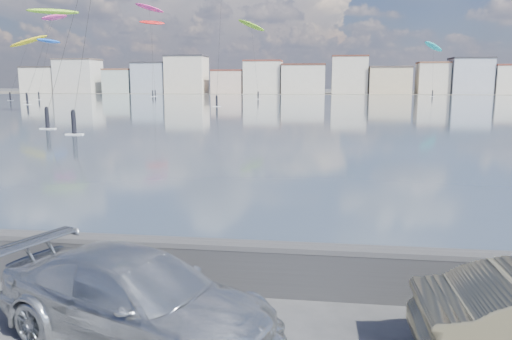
{
  "coord_description": "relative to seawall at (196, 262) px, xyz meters",
  "views": [
    {
      "loc": [
        2.43,
        -6.29,
        4.01
      ],
      "look_at": [
        1.0,
        4.0,
        2.2
      ],
      "focal_mm": 35.0,
      "sensor_mm": 36.0,
      "label": 1
    }
  ],
  "objects": [
    {
      "name": "bay_water",
      "position": [
        0.0,
        88.8,
        -0.58
      ],
      "size": [
        500.0,
        177.0,
        0.0
      ],
      "primitive_type": "cube",
      "color": "#354753",
      "rests_on": "ground"
    },
    {
      "name": "far_shore_strip",
      "position": [
        0.0,
        197.3,
        -0.57
      ],
      "size": [
        500.0,
        60.0,
        0.0
      ],
      "primitive_type": "cube",
      "color": "#4C473D",
      "rests_on": "ground"
    },
    {
      "name": "seawall",
      "position": [
        0.0,
        0.0,
        0.0
      ],
      "size": [
        400.0,
        0.36,
        1.08
      ],
      "color": "#28282B",
      "rests_on": "ground"
    },
    {
      "name": "far_buildings",
      "position": [
        1.31,
        183.3,
        5.44
      ],
      "size": [
        240.79,
        13.26,
        14.6
      ],
      "color": "silver",
      "rests_on": "ground"
    },
    {
      "name": "car_silver",
      "position": [
        -0.42,
        -2.0,
        0.12
      ],
      "size": [
        5.2,
        3.47,
        1.4
      ],
      "primitive_type": "imported",
      "rotation": [
        0.0,
        0.0,
        1.23
      ],
      "color": "silver",
      "rests_on": "ground"
    },
    {
      "name": "kitesurfer_0",
      "position": [
        -63.59,
        108.94,
        18.98
      ],
      "size": [
        4.23,
        20.38,
        21.5
      ],
      "color": "#E5338C",
      "rests_on": "ground"
    },
    {
      "name": "kitesurfer_3",
      "position": [
        -53.55,
        148.93,
        26.55
      ],
      "size": [
        9.83,
        10.23,
        29.69
      ],
      "color": "#E5338C",
      "rests_on": "ground"
    },
    {
      "name": "kitesurfer_5",
      "position": [
        -66.42,
        110.67,
        13.58
      ],
      "size": [
        3.4,
        11.03,
        14.9
      ],
      "color": "blue",
      "rests_on": "ground"
    },
    {
      "name": "kitesurfer_8",
      "position": [
        -51.8,
        145.83,
        21.62
      ],
      "size": [
        8.61,
        14.45,
        23.77
      ],
      "color": "red",
      "rests_on": "ground"
    },
    {
      "name": "kitesurfer_10",
      "position": [
        -18.31,
        131.52,
        18.76
      ],
      "size": [
        8.64,
        16.77,
        22.05
      ],
      "color": "#8CD826",
      "rests_on": "ground"
    },
    {
      "name": "kitesurfer_11",
      "position": [
        35.26,
        156.29,
        14.36
      ],
      "size": [
        7.53,
        10.65,
        17.28
      ],
      "color": "#19BFBF",
      "rests_on": "ground"
    },
    {
      "name": "kitesurfer_17",
      "position": [
        -74.1,
        114.24,
        13.99
      ],
      "size": [
        10.63,
        17.69,
        16.62
      ],
      "color": "yellow",
      "rests_on": "ground"
    },
    {
      "name": "kitesurfer_19",
      "position": [
        -53.49,
        90.65,
        17.76
      ],
      "size": [
        9.72,
        16.86,
        19.2
      ],
      "color": "#8CD826",
      "rests_on": "ground"
    }
  ]
}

